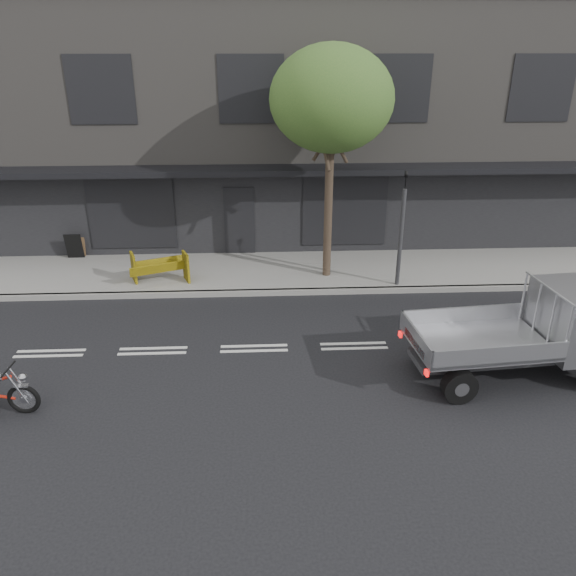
# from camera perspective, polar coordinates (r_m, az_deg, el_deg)

# --- Properties ---
(ground) EXTENTS (80.00, 80.00, 0.00)m
(ground) POSITION_cam_1_polar(r_m,az_deg,el_deg) (13.50, -3.46, -6.16)
(ground) COLOR black
(ground) RESTS_ON ground
(sidewalk) EXTENTS (32.00, 3.20, 0.15)m
(sidewalk) POSITION_cam_1_polar(r_m,az_deg,el_deg) (17.70, -3.37, 1.65)
(sidewalk) COLOR gray
(sidewalk) RESTS_ON ground
(kerb) EXTENTS (32.00, 0.20, 0.15)m
(kerb) POSITION_cam_1_polar(r_m,az_deg,el_deg) (16.23, -3.40, -0.47)
(kerb) COLOR gray
(kerb) RESTS_ON ground
(building_main) EXTENTS (26.00, 10.00, 8.00)m
(building_main) POSITION_cam_1_polar(r_m,az_deg,el_deg) (23.17, -3.52, 16.95)
(building_main) COLOR slate
(building_main) RESTS_ON ground
(street_tree) EXTENTS (3.40, 3.40, 6.74)m
(street_tree) POSITION_cam_1_polar(r_m,az_deg,el_deg) (16.09, 4.44, 18.53)
(street_tree) COLOR #382B21
(street_tree) RESTS_ON ground
(traffic_light_pole) EXTENTS (0.12, 0.12, 3.50)m
(traffic_light_pole) POSITION_cam_1_polar(r_m,az_deg,el_deg) (16.37, 11.40, 5.23)
(traffic_light_pole) COLOR #2D2D30
(traffic_light_pole) RESTS_ON ground
(flatbed_ute) EXTENTS (4.64, 2.23, 2.08)m
(flatbed_ute) POSITION_cam_1_polar(r_m,az_deg,el_deg) (13.39, 26.06, -3.25)
(flatbed_ute) COLOR black
(flatbed_ute) RESTS_ON ground
(construction_barrier) EXTENTS (1.78, 1.23, 0.93)m
(construction_barrier) POSITION_cam_1_polar(r_m,az_deg,el_deg) (16.84, -13.02, 1.84)
(construction_barrier) COLOR yellow
(construction_barrier) RESTS_ON sidewalk
(sandwich_board) EXTENTS (0.54, 0.37, 0.85)m
(sandwich_board) POSITION_cam_1_polar(r_m,az_deg,el_deg) (19.73, -20.90, 3.99)
(sandwich_board) COLOR black
(sandwich_board) RESTS_ON sidewalk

